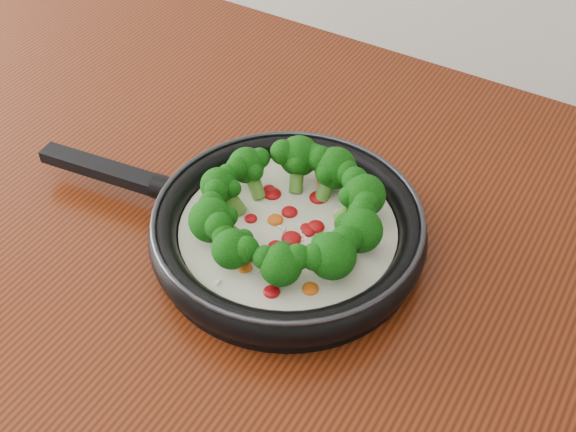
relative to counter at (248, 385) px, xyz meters
The scene contains 2 objects.
counter is the anchor object (origin of this frame).
skillet 0.50m from the counter, 26.67° to the right, with size 0.50×0.35×0.09m.
Camera 1 is at (0.41, 0.54, 1.52)m, focal length 46.03 mm.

